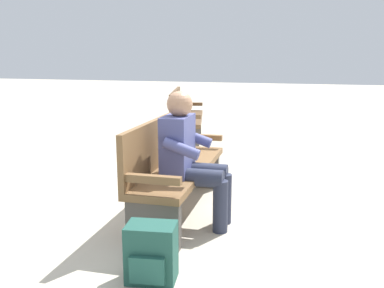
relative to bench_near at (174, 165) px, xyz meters
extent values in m
plane|color=#B7AD99|center=(0.00, 0.07, -0.46)|extent=(40.00, 40.00, 0.00)
cube|color=brown|center=(0.00, 0.07, -0.04)|extent=(1.82, 0.56, 0.06)
cube|color=brown|center=(0.01, -0.14, 0.22)|extent=(1.80, 0.13, 0.45)
cube|color=brown|center=(-0.85, 0.03, 0.11)|extent=(0.08, 0.48, 0.06)
cube|color=brown|center=(0.85, 0.11, 0.11)|extent=(0.08, 0.48, 0.06)
cube|color=#4C4742|center=(-0.80, 0.04, -0.26)|extent=(0.10, 0.44, 0.39)
cube|color=#4C4742|center=(0.80, 0.11, -0.26)|extent=(0.10, 0.44, 0.39)
cube|color=#474C84|center=(0.27, 0.13, 0.25)|extent=(0.41, 0.24, 0.52)
sphere|color=#A87A5B|center=(0.27, 0.15, 0.61)|extent=(0.22, 0.22, 0.22)
cylinder|color=#282D42|center=(0.16, 0.34, 0.01)|extent=(0.17, 0.43, 0.15)
cylinder|color=#282D42|center=(0.36, 0.35, 0.01)|extent=(0.17, 0.43, 0.15)
cylinder|color=#282D42|center=(0.15, 0.53, -0.23)|extent=(0.13, 0.13, 0.45)
cylinder|color=#282D42|center=(0.35, 0.54, -0.23)|extent=(0.13, 0.13, 0.45)
cylinder|color=#474C84|center=(0.03, 0.22, 0.28)|extent=(0.10, 0.32, 0.18)
cylinder|color=#474C84|center=(0.51, 0.24, 0.28)|extent=(0.10, 0.32, 0.18)
cube|color=#1E4C42|center=(1.25, 0.27, -0.26)|extent=(0.27, 0.35, 0.39)
cube|color=#23574C|center=(1.38, 0.29, -0.32)|extent=(0.07, 0.23, 0.18)
cube|color=brown|center=(-3.18, -0.84, -0.04)|extent=(1.86, 0.91, 0.06)
cube|color=brown|center=(-3.13, -1.05, 0.22)|extent=(1.76, 0.49, 0.45)
cube|color=brown|center=(-4.01, -1.05, 0.11)|extent=(0.18, 0.48, 0.06)
cube|color=brown|center=(-2.36, -0.63, 0.11)|extent=(0.18, 0.48, 0.06)
cube|color=#4C4742|center=(-3.96, -1.04, -0.26)|extent=(0.18, 0.44, 0.39)
cube|color=#4C4742|center=(-2.41, -0.65, -0.26)|extent=(0.18, 0.44, 0.39)
camera|label=1|loc=(3.61, 1.26, 1.00)|focal=39.03mm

